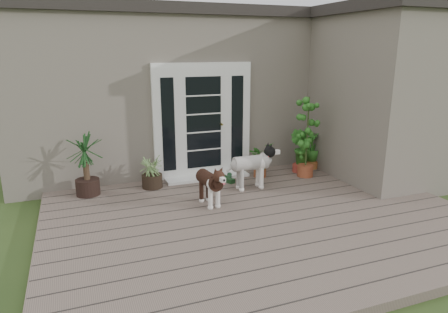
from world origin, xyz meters
name	(u,v)px	position (x,y,z in m)	size (l,w,h in m)	color
deck	(263,220)	(0.00, 0.40, 0.06)	(6.20, 4.60, 0.12)	#6B5B4C
house_main	(184,91)	(0.00, 4.65, 1.55)	(7.40, 4.00, 3.10)	#665E54
roof_main	(182,17)	(0.00, 4.65, 3.20)	(7.60, 4.20, 0.20)	#2D2826
house_wing	(377,101)	(2.90, 1.50, 1.55)	(1.60, 2.40, 3.10)	#665E54
roof_wing	(387,9)	(2.90, 1.50, 3.20)	(1.80, 2.60, 0.20)	#2D2826
door_unit	(203,121)	(-0.20, 2.60, 1.19)	(1.90, 0.14, 2.15)	white
door_step	(207,177)	(-0.20, 2.40, 0.14)	(1.60, 0.40, 0.05)	white
brindle_dog	(209,187)	(-0.59, 1.10, 0.42)	(0.31, 0.73, 0.61)	black
white_dog	(250,170)	(0.32, 1.56, 0.46)	(0.35, 0.82, 0.69)	silver
spider_plant	(152,170)	(-1.28, 2.24, 0.44)	(0.60, 0.60, 0.64)	#92B871
yucca	(86,164)	(-2.37, 2.26, 0.66)	(0.75, 0.75, 1.08)	#113313
herb_a	(260,162)	(0.78, 2.12, 0.42)	(0.47, 0.47, 0.60)	#255A19
herb_b	(300,157)	(1.66, 2.12, 0.43)	(0.42, 0.42, 0.63)	#215E1B
herb_c	(311,154)	(2.02, 2.26, 0.42)	(0.39, 0.39, 0.61)	#1C5A19
sapling	(307,136)	(1.61, 1.83, 0.92)	(0.47, 0.47, 1.59)	#1A5B1C
clog_left	(228,179)	(0.09, 2.04, 0.17)	(0.15, 0.33, 0.10)	#163718
clog_right	(229,176)	(0.19, 2.22, 0.16)	(0.12, 0.26, 0.08)	#14331A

